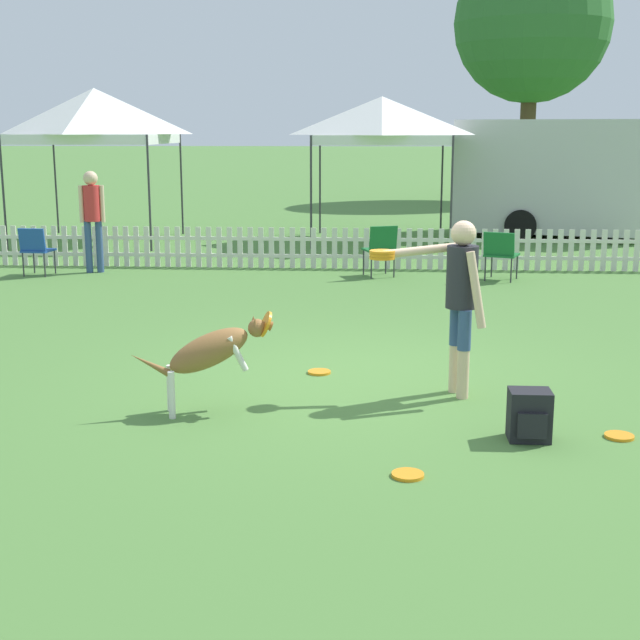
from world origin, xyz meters
name	(u,v)px	position (x,y,z in m)	size (l,w,h in m)	color
ground_plane	(356,380)	(0.00, 0.00, 0.00)	(240.00, 240.00, 0.00)	#4C7A38
handler_person	(457,287)	(0.90, -0.43, 1.00)	(1.04, 0.45, 1.59)	beige
leaping_dog	(211,351)	(-1.21, -1.07, 0.54)	(1.20, 0.52, 0.86)	olive
frisbee_near_handler	(319,372)	(-0.37, 0.22, 0.01)	(0.23, 0.23, 0.02)	orange
frisbee_near_dog	(408,475)	(0.42, -2.43, 0.01)	(0.23, 0.23, 0.02)	orange
frisbee_midfield	(535,401)	(1.61, -0.62, 0.01)	(0.23, 0.23, 0.02)	orange
frisbee_far_scatter	(619,436)	(2.11, -1.51, 0.01)	(0.23, 0.23, 0.02)	orange
backpack_on_grass	(529,416)	(1.39, -1.61, 0.20)	(0.32, 0.29, 0.40)	black
picket_fence	(366,248)	(0.00, 7.03, 0.36)	(20.03, 0.04, 0.71)	silver
folding_chair_blue_left	(36,247)	(-5.42, 5.90, 0.48)	(0.48, 0.50, 0.80)	#333338
folding_chair_center	(501,251)	(2.15, 5.91, 0.47)	(0.64, 0.65, 0.79)	#333338
folding_chair_green_right	(381,246)	(0.25, 6.17, 0.51)	(0.60, 0.61, 0.85)	#333338
canopy_tent_main	(382,121)	(0.25, 10.97, 2.55)	(2.84, 2.84, 3.05)	#333338
canopy_tent_secondary	(95,116)	(-5.77, 10.53, 2.64)	(2.99, 2.99, 3.22)	#333338
spectator_standing	(92,211)	(-4.58, 6.34, 1.04)	(0.41, 0.27, 1.70)	#334C7A
equipment_trailer	(552,176)	(4.06, 12.08, 1.36)	(4.99, 3.25, 2.58)	#B7B7B7
tree_left_grove	(532,24)	(5.11, 22.22, 5.69)	(5.06, 5.06, 8.25)	#4C3823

